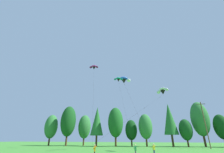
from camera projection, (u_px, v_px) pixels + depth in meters
treeline_tree_a at (51, 127)px, 57.98m from camera, size 4.82×4.82×11.17m
treeline_tree_b at (68, 121)px, 57.26m from camera, size 5.65×5.65×14.27m
treeline_tree_c at (85, 127)px, 58.78m from camera, size 4.82×4.82×11.19m
treeline_tree_d at (97, 121)px, 53.73m from camera, size 4.51×4.51×13.24m
treeline_tree_e at (116, 122)px, 52.28m from camera, size 5.26×5.26×12.81m
treeline_tree_f at (131, 130)px, 53.07m from camera, size 4.15×4.15×8.71m
treeline_tree_g at (145, 126)px, 50.75m from camera, size 4.59×4.59×10.34m
treeline_tree_h at (170, 119)px, 51.20m from camera, size 4.66×4.66×13.91m
treeline_tree_i at (186, 130)px, 48.50m from camera, size 4.08×4.08×8.44m
treeline_tree_j at (200, 119)px, 50.34m from camera, size 5.66×5.66×14.28m
treeline_tree_k at (221, 127)px, 48.13m from camera, size 4.46×4.46×9.86m
utility_pole at (205, 123)px, 40.53m from camera, size 2.20×0.26×12.12m
kite_flyer_near at (95, 150)px, 19.82m from camera, size 0.69×0.71×1.69m
kite_flyer_mid at (135, 149)px, 20.93m from camera, size 0.65×0.67×1.69m
kite_flyer_far at (154, 149)px, 22.35m from camera, size 0.71×0.73×1.69m
parafoil_kite_high_magenta at (94, 67)px, 48.45m from camera, size 10.23×20.57×22.98m
parafoil_kite_mid_teal at (118, 79)px, 35.61m from camera, size 5.07×9.81×14.40m
parafoil_kite_far_blue_white at (124, 80)px, 39.38m from camera, size 7.61×12.24×16.06m
parafoil_kite_low_white at (163, 91)px, 34.43m from camera, size 12.46×15.94×11.89m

